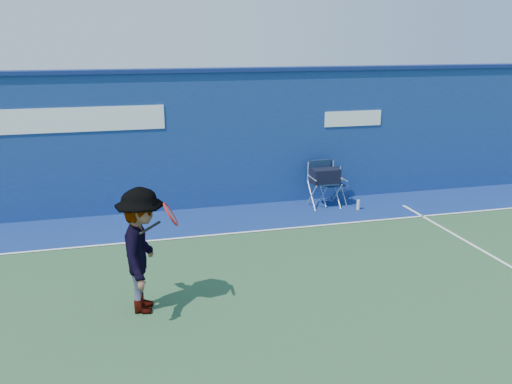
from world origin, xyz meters
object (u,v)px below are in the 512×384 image
object	(u,v)px
directors_chair_left	(324,188)
water_bottle	(358,205)
directors_chair_right	(333,192)
tennis_player	(142,251)

from	to	relation	value
directors_chair_left	water_bottle	size ratio (longest dim) A/B	4.54
directors_chair_right	tennis_player	world-z (taller)	tennis_player
tennis_player	water_bottle	bearing A→B (deg)	35.41
water_bottle	tennis_player	bearing A→B (deg)	-144.59
directors_chair_right	water_bottle	distance (m)	0.71
directors_chair_left	tennis_player	bearing A→B (deg)	-137.30
water_bottle	tennis_player	world-z (taller)	tennis_player
directors_chair_left	tennis_player	size ratio (longest dim) A/B	0.58
directors_chair_right	tennis_player	size ratio (longest dim) A/B	0.47
directors_chair_left	directors_chair_right	size ratio (longest dim) A/B	1.22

